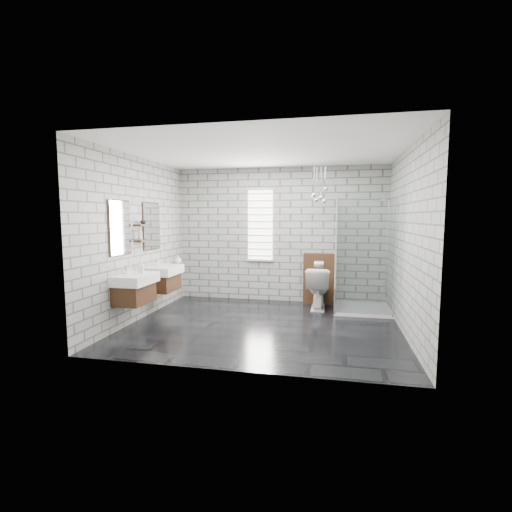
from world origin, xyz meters
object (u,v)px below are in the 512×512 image
(vanity_left, at_px, (133,280))
(cistern_panel, at_px, (319,279))
(toilet, at_px, (318,288))
(shower_enclosure, at_px, (357,284))
(vanity_right, at_px, (162,271))

(vanity_left, height_order, cistern_panel, vanity_left)
(vanity_left, bearing_deg, toilet, 34.91)
(vanity_left, height_order, toilet, vanity_left)
(vanity_left, xyz_separation_m, shower_enclosure, (3.41, 1.77, -0.25))
(cistern_panel, bearing_deg, toilet, -90.00)
(vanity_left, relative_size, vanity_right, 1.00)
(vanity_right, bearing_deg, vanity_left, -90.00)
(shower_enclosure, height_order, toilet, shower_enclosure)
(cistern_panel, xyz_separation_m, shower_enclosure, (0.70, -0.52, 0.00))
(vanity_right, bearing_deg, shower_enclosure, 12.97)
(vanity_right, bearing_deg, cistern_panel, 25.69)
(vanity_left, height_order, shower_enclosure, shower_enclosure)
(vanity_left, relative_size, toilet, 2.02)
(vanity_left, bearing_deg, cistern_panel, 40.21)
(cistern_panel, height_order, shower_enclosure, shower_enclosure)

